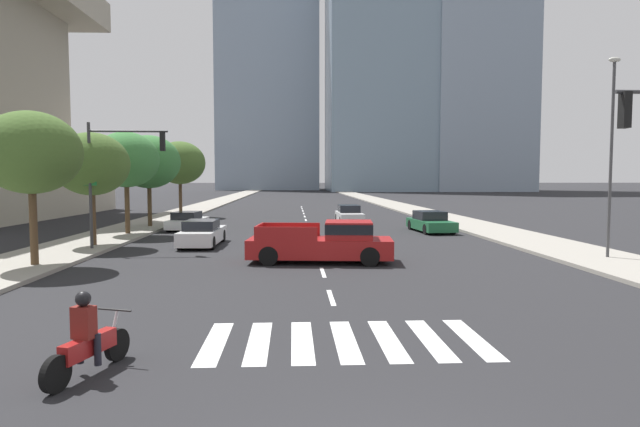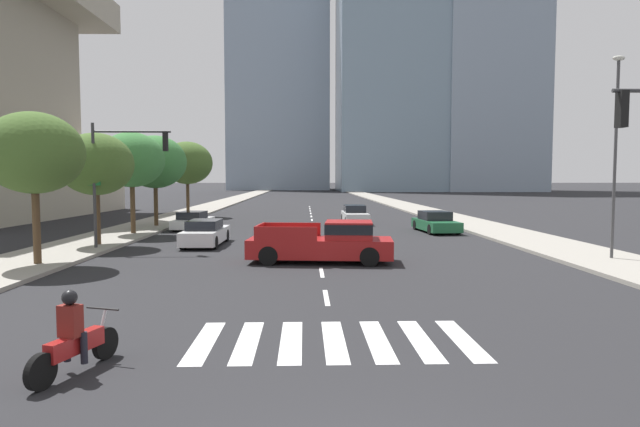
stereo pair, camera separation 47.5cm
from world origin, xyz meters
name	(u,v)px [view 2 (the right image)]	position (x,y,z in m)	size (l,w,h in m)	color
sidewalk_east	(485,227)	(11.61, 30.00, 0.07)	(4.00, 260.00, 0.15)	gray
sidewalk_west	(139,228)	(-11.61, 30.00, 0.07)	(4.00, 260.00, 0.15)	gray
crosswalk_near	(334,341)	(0.00, 5.61, 0.00)	(5.85, 2.89, 0.01)	silver
lane_divider_center	(313,224)	(0.00, 33.61, 0.00)	(0.14, 50.00, 0.01)	silver
motorcycle_lead	(75,341)	(-4.60, 3.90, 0.58)	(0.95, 2.06, 1.49)	black
pickup_truck	(327,242)	(0.31, 15.91, 0.81)	(5.94, 2.62, 1.67)	maroon
sedan_white_0	(355,215)	(3.17, 34.14, 0.63)	(1.80, 4.68, 1.38)	silver
sedan_green_1	(436,223)	(7.68, 27.75, 0.60)	(2.21, 4.70, 1.31)	#1E6038
sedan_white_2	(193,221)	(-8.02, 29.93, 0.56)	(2.17, 4.54, 1.21)	silver
sedan_white_3	(205,233)	(-5.65, 21.55, 0.61)	(1.86, 4.66, 1.31)	silver
traffic_signal_far	(122,163)	(-9.10, 19.66, 4.09)	(3.88, 0.28, 5.80)	#333335
street_lamp_east	(616,143)	(11.91, 15.75, 4.81)	(0.50, 0.24, 8.12)	#3F3F42
street_tree_nearest	(34,153)	(-10.81, 15.06, 4.34)	(3.63, 3.63, 5.74)	#4C3823
street_tree_second	(96,164)	(-10.81, 20.96, 4.07)	(3.58, 3.58, 5.46)	#4C3823
street_tree_third	(132,160)	(-10.81, 26.32, 4.47)	(3.81, 3.81, 5.96)	#4C3823
street_tree_fourth	(155,162)	(-10.81, 31.20, 4.50)	(4.22, 4.22, 6.16)	#4C3823
street_tree_fifth	(187,163)	(-10.81, 41.12, 4.73)	(4.35, 4.35, 6.44)	#4C3823
office_tower_left_skyline	(279,63)	(-8.15, 157.53, 38.45)	(29.63, 24.71, 87.26)	#8C9EB2
office_tower_center_skyline	(393,7)	(23.14, 137.94, 49.13)	(29.08, 27.40, 108.22)	#7A93A8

